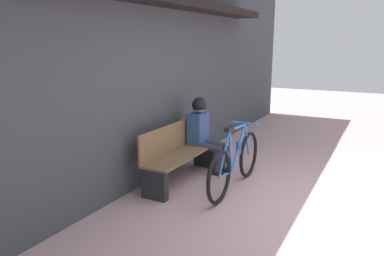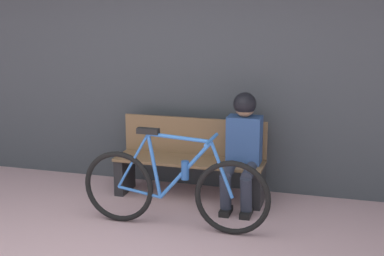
% 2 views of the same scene
% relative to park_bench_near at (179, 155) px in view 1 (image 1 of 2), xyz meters
% --- Properties ---
extents(ground_plane, '(24.00, 24.00, 0.00)m').
position_rel_park_bench_near_xyz_m(ground_plane, '(-0.19, -2.12, -0.38)').
color(ground_plane, '#C69EA3').
extents(storefront_wall, '(12.00, 0.56, 3.20)m').
position_rel_park_bench_near_xyz_m(storefront_wall, '(-0.19, 0.40, 1.29)').
color(storefront_wall, '#3D4247').
rests_on(storefront_wall, ground_plane).
extents(park_bench_near, '(1.56, 0.42, 0.82)m').
position_rel_park_bench_near_xyz_m(park_bench_near, '(0.00, 0.00, 0.00)').
color(park_bench_near, brown).
rests_on(park_bench_near, ground_plane).
extents(bicycle, '(1.76, 0.40, 0.92)m').
position_rel_park_bench_near_xyz_m(bicycle, '(0.08, -0.83, -0.01)').
color(bicycle, black).
rests_on(bicycle, ground_plane).
extents(person_seated, '(0.34, 0.59, 1.15)m').
position_rel_park_bench_near_xyz_m(person_seated, '(0.57, -0.11, 0.28)').
color(person_seated, '#2D3342').
rests_on(person_seated, ground_plane).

